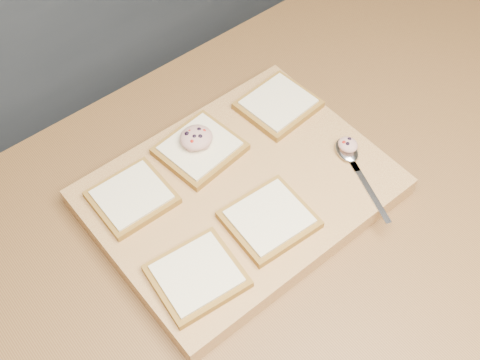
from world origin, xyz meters
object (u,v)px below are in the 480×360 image
at_px(tuna_salad_dollop, 196,138).
at_px(spoon, 350,156).
at_px(cutting_board, 240,192).
at_px(bread_far_center, 200,149).

xyz_separation_m(tuna_salad_dollop, spoon, (0.19, -0.18, -0.03)).
bearing_deg(tuna_salad_dollop, cutting_board, -85.71).
distance_m(cutting_board, spoon, 0.19).
bearing_deg(spoon, cutting_board, 157.75).
height_order(cutting_board, spoon, spoon).
height_order(bread_far_center, spoon, bread_far_center).
relative_size(cutting_board, bread_far_center, 3.36).
xyz_separation_m(bread_far_center, tuna_salad_dollop, (-0.00, 0.01, 0.02)).
relative_size(tuna_salad_dollop, spoon, 0.32).
bearing_deg(tuna_salad_dollop, spoon, -43.69).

